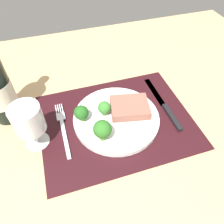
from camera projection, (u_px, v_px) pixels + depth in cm
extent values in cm
cube|color=tan|center=(116.00, 124.00, 62.25)|extent=(140.00, 110.00, 3.00)
cube|color=black|center=(116.00, 120.00, 61.02)|extent=(42.26, 33.04, 0.30)
cylinder|color=white|center=(116.00, 118.00, 60.31)|extent=(23.94, 23.94, 1.60)
cube|color=#8C5647|center=(130.00, 107.00, 60.31)|extent=(12.02, 10.29, 2.49)
cylinder|color=#5B8942|center=(103.00, 136.00, 54.02)|extent=(1.62, 1.62, 2.02)
sphere|color=#2D6B23|center=(102.00, 129.00, 51.80)|extent=(4.61, 4.61, 4.61)
cylinder|color=#5B8942|center=(105.00, 113.00, 59.84)|extent=(1.52, 1.52, 1.20)
sphere|color=#387A2D|center=(104.00, 108.00, 58.26)|extent=(3.55, 3.55, 3.55)
cylinder|color=#6B994C|center=(82.00, 118.00, 58.42)|extent=(1.37, 1.37, 1.30)
sphere|color=#235B1E|center=(81.00, 113.00, 56.68)|extent=(3.94, 3.94, 3.94)
cube|color=silver|center=(65.00, 138.00, 56.50)|extent=(1.00, 13.00, 0.50)
cube|color=silver|center=(61.00, 117.00, 61.44)|extent=(2.40, 2.60, 0.40)
cube|color=silver|center=(56.00, 110.00, 63.23)|extent=(0.30, 3.60, 0.35)
cube|color=silver|center=(58.00, 109.00, 63.35)|extent=(0.30, 3.60, 0.35)
cube|color=silver|center=(60.00, 109.00, 63.47)|extent=(0.30, 3.60, 0.35)
cube|color=silver|center=(62.00, 108.00, 63.59)|extent=(0.30, 3.60, 0.35)
cube|color=black|center=(172.00, 117.00, 61.22)|extent=(1.40, 10.00, 0.80)
cube|color=silver|center=(155.00, 91.00, 68.69)|extent=(1.80, 13.00, 0.30)
cylinder|color=silver|center=(38.00, 141.00, 56.27)|extent=(6.16, 6.16, 0.40)
cylinder|color=silver|center=(35.00, 135.00, 54.12)|extent=(0.80, 0.80, 5.33)
cylinder|color=silver|center=(28.00, 119.00, 49.48)|extent=(7.22, 7.22, 7.10)
cylinder|color=#560C19|center=(30.00, 124.00, 51.00)|extent=(6.35, 6.35, 3.04)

